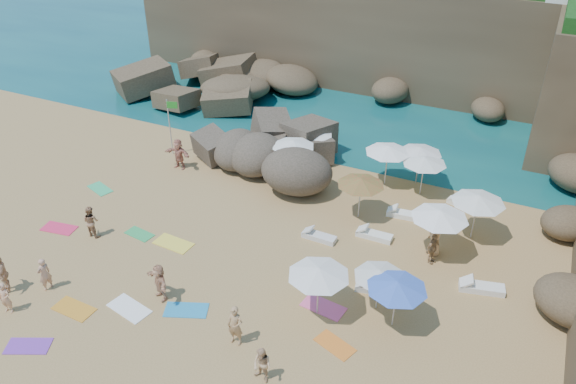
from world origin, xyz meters
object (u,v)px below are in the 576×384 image
at_px(person_stand_6, 44,274).
at_px(person_stand_0, 5,298).
at_px(rock_outcrop, 269,163).
at_px(parasol_0, 315,132).
at_px(person_stand_3, 433,249).
at_px(person_stand_2, 262,134).
at_px(flag_pole, 171,120).
at_px(parasol_1, 388,149).
at_px(lounger_0, 319,237).
at_px(person_stand_4, 435,237).
at_px(person_stand_1, 91,221).
at_px(parasol_2, 425,160).
at_px(person_stand_5, 179,154).

bearing_deg(person_stand_6, person_stand_0, -1.17).
height_order(rock_outcrop, parasol_0, parasol_0).
bearing_deg(person_stand_3, person_stand_2, 82.62).
relative_size(flag_pole, parasol_1, 1.44).
height_order(lounger_0, person_stand_0, person_stand_0).
bearing_deg(flag_pole, person_stand_4, -10.28).
xyz_separation_m(parasol_1, person_stand_6, (-10.53, -14.70, -1.39)).
xyz_separation_m(person_stand_0, person_stand_3, (14.87, 10.56, 0.05)).
height_order(person_stand_0, person_stand_4, person_stand_4).
relative_size(person_stand_0, person_stand_4, 0.77).
distance_m(lounger_0, person_stand_0, 13.85).
height_order(flag_pole, person_stand_1, flag_pole).
bearing_deg(person_stand_4, person_stand_0, -82.26).
xyz_separation_m(parasol_1, parasol_2, (2.07, -0.20, -0.12)).
bearing_deg(person_stand_0, person_stand_1, 86.79).
xyz_separation_m(rock_outcrop, flag_pole, (-5.80, -1.50, 2.30)).
relative_size(flag_pole, person_stand_0, 2.49).
bearing_deg(person_stand_1, person_stand_2, -102.25).
distance_m(rock_outcrop, person_stand_3, 12.12).
relative_size(parasol_1, person_stand_0, 1.74).
height_order(lounger_0, person_stand_1, person_stand_1).
xyz_separation_m(person_stand_3, person_stand_6, (-14.50, -8.83, 0.02)).
height_order(rock_outcrop, lounger_0, rock_outcrop).
height_order(rock_outcrop, person_stand_5, person_stand_5).
bearing_deg(parasol_2, flag_pole, -172.45).
height_order(person_stand_0, person_stand_3, person_stand_3).
relative_size(flag_pole, parasol_0, 1.74).
bearing_deg(flag_pole, lounger_0, -20.47).
distance_m(lounger_0, person_stand_4, 5.44).
bearing_deg(person_stand_1, person_stand_3, -159.87).
height_order(flag_pole, parasol_1, flag_pole).
distance_m(rock_outcrop, person_stand_5, 5.38).
relative_size(parasol_2, person_stand_1, 1.45).
bearing_deg(parasol_0, person_stand_1, -119.55).
bearing_deg(parasol_1, person_stand_0, -123.56).
bearing_deg(parasol_0, lounger_0, -65.54).
xyz_separation_m(parasol_0, person_stand_1, (-6.72, -11.85, -0.99)).
bearing_deg(parasol_0, person_stand_5, -146.81).
relative_size(person_stand_4, person_stand_6, 1.19).
distance_m(person_stand_0, person_stand_2, 17.72).
xyz_separation_m(person_stand_1, person_stand_3, (15.40, 4.97, -0.05)).
xyz_separation_m(parasol_2, person_stand_0, (-12.97, -16.23, -1.33)).
distance_m(person_stand_1, person_stand_5, 7.42).
distance_m(person_stand_2, person_stand_6, 15.95).
height_order(parasol_0, person_stand_1, parasol_0).
relative_size(person_stand_0, person_stand_6, 0.91).
xyz_separation_m(lounger_0, person_stand_0, (-9.57, -10.00, 0.59)).
xyz_separation_m(parasol_1, person_stand_0, (-10.90, -16.43, -1.46)).
relative_size(parasol_0, person_stand_2, 1.19).
bearing_deg(parasol_0, person_stand_2, 178.58).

